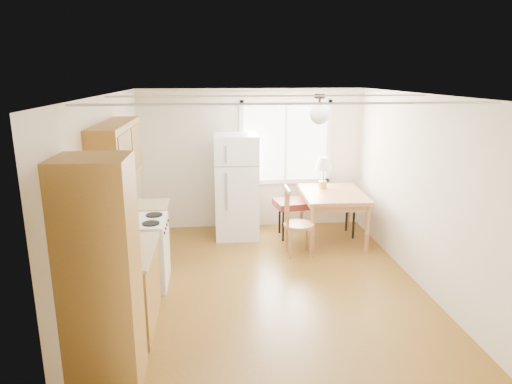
{
  "coord_description": "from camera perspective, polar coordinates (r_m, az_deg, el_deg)",
  "views": [
    {
      "loc": [
        -0.73,
        -5.57,
        2.74
      ],
      "look_at": [
        -0.12,
        0.54,
        1.15
      ],
      "focal_mm": 32.0,
      "sensor_mm": 36.0,
      "label": 1
    }
  ],
  "objects": [
    {
      "name": "room_shell",
      "position": [
        5.81,
        1.75,
        -0.34
      ],
      "size": [
        4.6,
        5.6,
        2.62
      ],
      "color": "#583812",
      "rests_on": "ground"
    },
    {
      "name": "kitchen_run",
      "position": [
        5.38,
        -15.95,
        -6.75
      ],
      "size": [
        0.65,
        3.4,
        2.2
      ],
      "color": "brown",
      "rests_on": "ground"
    },
    {
      "name": "window_unit",
      "position": [
        8.24,
        3.71,
        6.2
      ],
      "size": [
        1.64,
        0.05,
        1.51
      ],
      "color": "white",
      "rests_on": "room_shell"
    },
    {
      "name": "pendant_light",
      "position": [
        6.16,
        7.9,
        9.7
      ],
      "size": [
        0.26,
        0.26,
        0.4
      ],
      "color": "black",
      "rests_on": "room_shell"
    },
    {
      "name": "refrigerator",
      "position": [
        7.78,
        -2.47,
        0.72
      ],
      "size": [
        0.74,
        0.76,
        1.77
      ],
      "rotation": [
        0.0,
        0.0,
        -0.01
      ],
      "color": "white",
      "rests_on": "ground"
    },
    {
      "name": "bench",
      "position": [
        7.89,
        7.58,
        -1.34
      ],
      "size": [
        1.51,
        0.74,
        0.67
      ],
      "rotation": [
        0.0,
        0.0,
        0.15
      ],
      "color": "#581915",
      "rests_on": "ground"
    },
    {
      "name": "dining_table",
      "position": [
        7.71,
        9.56,
        -0.77
      ],
      "size": [
        1.06,
        1.38,
        0.84
      ],
      "rotation": [
        0.0,
        0.0,
        -0.05
      ],
      "color": "#98603A",
      "rests_on": "ground"
    },
    {
      "name": "chair",
      "position": [
        7.01,
        4.6,
        -3.12
      ],
      "size": [
        0.47,
        0.47,
        1.07
      ],
      "rotation": [
        0.0,
        0.0,
        0.0
      ],
      "color": "#98603A",
      "rests_on": "ground"
    },
    {
      "name": "table_lamp",
      "position": [
        7.85,
        8.45,
        3.23
      ],
      "size": [
        0.31,
        0.31,
        0.53
      ],
      "rotation": [
        0.0,
        0.0,
        0.32
      ],
      "color": "gold",
      "rests_on": "dining_table"
    },
    {
      "name": "coffee_maker",
      "position": [
        4.88,
        -17.09,
        -6.71
      ],
      "size": [
        0.2,
        0.24,
        0.34
      ],
      "rotation": [
        0.0,
        0.0,
        -0.14
      ],
      "color": "black",
      "rests_on": "kitchen_run"
    },
    {
      "name": "kettle",
      "position": [
        5.42,
        -16.01,
        -4.79
      ],
      "size": [
        0.13,
        0.13,
        0.24
      ],
      "color": "red",
      "rests_on": "kitchen_run"
    }
  ]
}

